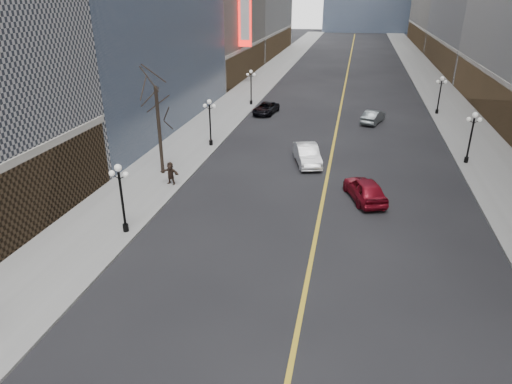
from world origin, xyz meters
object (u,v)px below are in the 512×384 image
at_px(streetlamp_west_1, 121,191).
at_px(car_sb_far, 373,117).
at_px(car_sb_mid, 365,189).
at_px(streetlamp_east_3, 440,91).
at_px(car_nb_mid, 307,155).
at_px(streetlamp_east_2, 472,132).
at_px(streetlamp_west_3, 251,84).
at_px(streetlamp_west_2, 210,118).
at_px(car_nb_far, 266,108).

distance_m(streetlamp_west_1, car_sb_far, 34.21).
bearing_deg(car_sb_mid, streetlamp_east_3, -127.40).
bearing_deg(streetlamp_west_1, car_sb_far, 62.49).
height_order(car_nb_mid, car_sb_far, car_nb_mid).
relative_size(streetlamp_east_3, car_nb_mid, 0.87).
height_order(streetlamp_east_2, car_sb_mid, streetlamp_east_2).
height_order(streetlamp_east_2, streetlamp_west_3, same).
height_order(streetlamp_east_3, car_sb_far, streetlamp_east_3).
xyz_separation_m(streetlamp_west_3, car_sb_far, (15.77, -5.72, -2.14)).
relative_size(streetlamp_west_2, car_nb_far, 0.91).
bearing_deg(streetlamp_east_2, car_sb_mid, -132.47).
relative_size(car_sb_mid, car_sb_far, 1.09).
bearing_deg(streetlamp_east_2, streetlamp_west_2, 180.00).
height_order(streetlamp_west_3, car_sb_mid, streetlamp_west_3).
distance_m(streetlamp_west_2, car_sb_mid, 17.76).
bearing_deg(streetlamp_west_3, streetlamp_west_1, -90.00).
relative_size(streetlamp_west_2, car_sb_mid, 0.90).
relative_size(streetlamp_east_3, car_sb_mid, 0.90).
height_order(streetlamp_west_1, car_sb_far, streetlamp_west_1).
distance_m(car_nb_far, car_sb_far, 13.08).
distance_m(car_sb_mid, car_sb_far, 21.96).
distance_m(streetlamp_east_3, streetlamp_west_1, 43.05).
relative_size(streetlamp_east_2, streetlamp_west_1, 1.00).
bearing_deg(car_sb_mid, car_nb_mid, -73.33).
bearing_deg(streetlamp_west_2, car_nb_far, 78.63).
relative_size(car_nb_mid, car_sb_mid, 1.04).
relative_size(streetlamp_east_3, streetlamp_west_3, 1.00).
distance_m(streetlamp_east_3, car_sb_far, 9.93).
relative_size(streetlamp_east_2, streetlamp_east_3, 1.00).
relative_size(car_nb_far, car_sb_far, 1.08).
bearing_deg(streetlamp_west_2, streetlamp_east_2, 0.00).
xyz_separation_m(streetlamp_east_2, streetlamp_west_1, (-23.60, -18.00, 0.00)).
relative_size(streetlamp_east_2, streetlamp_west_2, 1.00).
bearing_deg(streetlamp_east_3, car_sb_mid, -107.73).
height_order(streetlamp_east_3, streetlamp_west_2, same).
xyz_separation_m(streetlamp_west_3, car_sb_mid, (14.76, -27.66, -2.05)).
bearing_deg(streetlamp_east_2, car_sb_far, 122.50).
bearing_deg(car_sb_far, streetlamp_west_2, 56.19).
xyz_separation_m(streetlamp_west_1, car_sb_mid, (14.76, 8.34, -2.05)).
bearing_deg(car_nb_mid, streetlamp_east_2, -4.44).
xyz_separation_m(car_nb_mid, car_sb_mid, (4.96, -6.74, -0.00)).
bearing_deg(streetlamp_east_3, streetlamp_west_3, 180.00).
bearing_deg(car_nb_mid, car_nb_far, 96.20).
relative_size(streetlamp_west_2, car_nb_mid, 0.87).
height_order(streetlamp_east_3, streetlamp_west_1, same).
bearing_deg(streetlamp_west_2, car_sb_mid, -33.20).
distance_m(car_nb_mid, car_sb_mid, 8.37).
bearing_deg(streetlamp_west_2, streetlamp_west_1, -90.00).
distance_m(streetlamp_east_3, streetlamp_west_3, 23.60).
bearing_deg(car_sb_far, streetlamp_west_3, -1.64).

